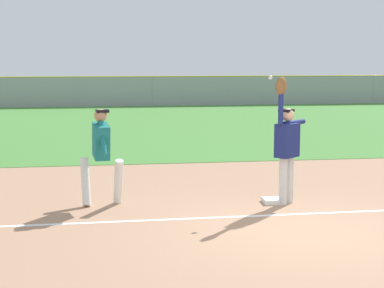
{
  "coord_description": "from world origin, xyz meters",
  "views": [
    {
      "loc": [
        -2.97,
        -8.59,
        2.57
      ],
      "look_at": [
        -1.31,
        2.29,
        1.05
      ],
      "focal_mm": 57.24,
      "sensor_mm": 36.0,
      "label": 1
    }
  ],
  "objects": [
    {
      "name": "parked_car_blue",
      "position": [
        6.4,
        29.36,
        0.67
      ],
      "size": [
        4.58,
        2.49,
        1.25
      ],
      "rotation": [
        0.0,
        0.0,
        -0.11
      ],
      "color": "#23389E",
      "rests_on": "ground_plane"
    },
    {
      "name": "ground_plane",
      "position": [
        0.0,
        0.0,
        0.0
      ],
      "size": [
        78.01,
        78.01,
        0.0
      ],
      "primitive_type": "plane",
      "color": "tan"
    },
    {
      "name": "parked_car_red",
      "position": [
        0.17,
        28.81,
        0.67
      ],
      "size": [
        4.49,
        2.29,
        1.25
      ],
      "rotation": [
        0.0,
        0.0,
        -0.05
      ],
      "color": "#B21E1E",
      "rests_on": "ground_plane"
    },
    {
      "name": "chalk_foul_line",
      "position": [
        -3.88,
        0.98,
        0.0
      ],
      "size": [
        12.0,
        0.2,
        0.01
      ],
      "primitive_type": "cube",
      "rotation": [
        0.0,
        0.0,
        0.01
      ],
      "color": "white",
      "rests_on": "ground_plane"
    },
    {
      "name": "baseball",
      "position": [
        0.07,
        2.05,
        2.26
      ],
      "size": [
        0.07,
        0.07,
        0.07
      ],
      "primitive_type": "sphere",
      "color": "white"
    },
    {
      "name": "outfield_grass",
      "position": [
        0.0,
        15.95,
        0.01
      ],
      "size": [
        52.21,
        19.23,
        0.01
      ],
      "primitive_type": "cube",
      "color": "#478438",
      "rests_on": "ground_plane"
    },
    {
      "name": "fielder",
      "position": [
        0.31,
        1.78,
        1.12
      ],
      "size": [
        0.76,
        0.65,
        2.28
      ],
      "rotation": [
        0.0,
        0.0,
        2.26
      ],
      "color": "silver",
      "rests_on": "ground_plane"
    },
    {
      "name": "parked_car_green",
      "position": [
        -6.18,
        28.75,
        0.67
      ],
      "size": [
        4.51,
        2.34,
        1.25
      ],
      "rotation": [
        0.0,
        0.0,
        -0.06
      ],
      "color": "#1E6B33",
      "rests_on": "ground_plane"
    },
    {
      "name": "runner",
      "position": [
        -2.95,
        2.19,
        1.0
      ],
      "size": [
        0.78,
        0.85,
        1.72
      ],
      "rotation": [
        0.0,
        0.0,
        0.13
      ],
      "color": "white",
      "rests_on": "ground_plane"
    },
    {
      "name": "first_base",
      "position": [
        0.12,
        1.88,
        0.04
      ],
      "size": [
        0.4,
        0.4,
        0.08
      ],
      "primitive_type": "cube",
      "rotation": [
        0.0,
        0.0,
        -0.05
      ],
      "color": "white",
      "rests_on": "ground_plane"
    },
    {
      "name": "outfield_fence",
      "position": [
        0.0,
        25.57,
        0.83
      ],
      "size": [
        52.29,
        0.08,
        1.67
      ],
      "color": "#93999E",
      "rests_on": "ground_plane"
    },
    {
      "name": "parked_car_black",
      "position": [
        12.53,
        28.96,
        0.67
      ],
      "size": [
        4.51,
        2.34,
        1.25
      ],
      "rotation": [
        0.0,
        0.0,
        0.06
      ],
      "color": "black",
      "rests_on": "ground_plane"
    }
  ]
}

